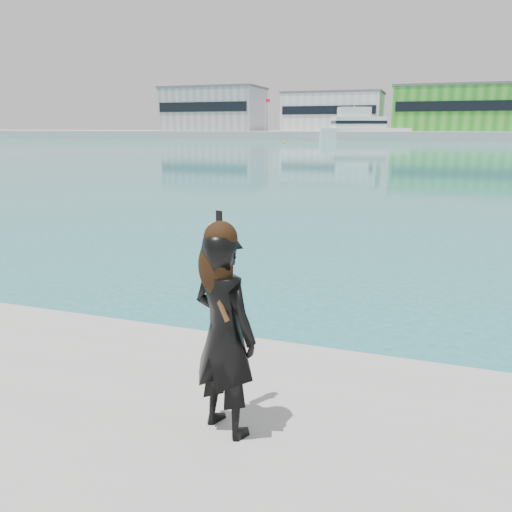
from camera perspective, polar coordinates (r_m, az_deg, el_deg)
The scene contains 9 objects.
ground at distance 4.91m, azimuth -2.74°, elevation -22.60°, with size 500.00×500.00×0.00m, color #1A737A.
far_quay at distance 133.66m, azimuth 18.45°, elevation 12.96°, with size 320.00×40.00×2.00m, color #9E9E99.
warehouse_grey_left at distance 143.29m, azimuth -4.82°, elevation 16.39°, with size 26.52×16.36×11.50m.
warehouse_white at distance 133.75m, azimuth 8.83°, elevation 15.98°, with size 24.48×15.35×9.50m.
warehouse_green at distance 131.85m, azimuth 22.26°, elevation 15.36°, with size 30.60×16.36×10.50m.
flagpole_left at distance 130.75m, azimuth 1.11°, elevation 16.08°, with size 1.28×0.16×8.00m.
motor_yacht at distance 119.63m, azimuth 11.88°, elevation 14.10°, with size 21.25×13.35×9.64m.
buoy_far at distance 97.69m, azimuth 3.18°, elevation 12.76°, with size 0.50×0.50×0.50m, color yellow.
woman at distance 3.54m, azimuth -3.70°, elevation -8.19°, with size 0.64×0.55×1.58m.
Camera 1 is at (1.45, -3.64, 2.96)m, focal length 35.00 mm.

